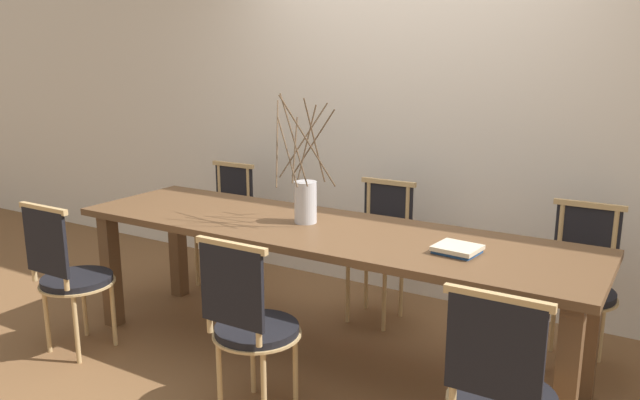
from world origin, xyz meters
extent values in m
plane|color=brown|center=(0.00, 0.00, 0.00)|extent=(16.00, 16.00, 0.00)
cube|color=silver|center=(0.00, 1.21, 1.20)|extent=(12.00, 0.06, 2.39)
cube|color=brown|center=(0.00, 0.00, 0.75)|extent=(2.93, 0.80, 0.04)
cube|color=brown|center=(-1.36, -0.30, 0.37)|extent=(0.09, 0.09, 0.73)
cube|color=brown|center=(1.36, -0.30, 0.37)|extent=(0.09, 0.09, 0.73)
cube|color=brown|center=(-1.36, 0.30, 0.37)|extent=(0.09, 0.09, 0.73)
cube|color=brown|center=(1.36, 0.30, 0.37)|extent=(0.09, 0.09, 0.73)
cylinder|color=black|center=(-1.25, -0.63, 0.43)|extent=(0.40, 0.40, 0.04)
cylinder|color=tan|center=(-1.25, -0.63, 0.41)|extent=(0.42, 0.42, 0.01)
cylinder|color=tan|center=(-1.38, -0.50, 0.21)|extent=(0.03, 0.03, 0.41)
cylinder|color=tan|center=(-1.12, -0.50, 0.21)|extent=(0.03, 0.03, 0.41)
cylinder|color=tan|center=(-1.38, -0.76, 0.21)|extent=(0.03, 0.03, 0.41)
cylinder|color=tan|center=(-1.12, -0.76, 0.21)|extent=(0.03, 0.03, 0.41)
cylinder|color=tan|center=(-1.39, -0.80, 0.67)|extent=(0.03, 0.03, 0.45)
cylinder|color=tan|center=(-1.11, -0.80, 0.67)|extent=(0.03, 0.03, 0.45)
cube|color=black|center=(-1.25, -0.81, 0.70)|extent=(0.34, 0.02, 0.36)
cube|color=tan|center=(-1.25, -0.80, 0.88)|extent=(0.38, 0.03, 0.03)
cylinder|color=black|center=(0.04, -0.63, 0.43)|extent=(0.40, 0.40, 0.04)
cylinder|color=tan|center=(0.04, -0.63, 0.41)|extent=(0.42, 0.42, 0.01)
cylinder|color=tan|center=(-0.09, -0.50, 0.21)|extent=(0.03, 0.03, 0.41)
cylinder|color=tan|center=(0.17, -0.50, 0.21)|extent=(0.03, 0.03, 0.41)
cylinder|color=tan|center=(-0.09, -0.76, 0.21)|extent=(0.03, 0.03, 0.41)
cylinder|color=tan|center=(0.17, -0.76, 0.21)|extent=(0.03, 0.03, 0.41)
cylinder|color=tan|center=(-0.10, -0.80, 0.67)|extent=(0.03, 0.03, 0.45)
cylinder|color=tan|center=(0.18, -0.80, 0.67)|extent=(0.03, 0.03, 0.45)
cube|color=black|center=(0.04, -0.81, 0.70)|extent=(0.34, 0.02, 0.36)
cube|color=tan|center=(0.04, -0.80, 0.88)|extent=(0.38, 0.03, 0.03)
cylinder|color=black|center=(1.19, -0.63, 0.43)|extent=(0.40, 0.40, 0.04)
cylinder|color=tan|center=(1.05, -0.80, 0.67)|extent=(0.03, 0.03, 0.45)
cylinder|color=tan|center=(1.33, -0.80, 0.67)|extent=(0.03, 0.03, 0.45)
cube|color=black|center=(1.19, -0.81, 0.70)|extent=(0.34, 0.02, 0.36)
cube|color=tan|center=(1.19, -0.80, 0.88)|extent=(0.38, 0.03, 0.03)
cylinder|color=black|center=(-1.25, 0.63, 0.43)|extent=(0.40, 0.40, 0.04)
cylinder|color=tan|center=(-1.25, 0.63, 0.41)|extent=(0.42, 0.42, 0.01)
cylinder|color=tan|center=(-1.12, 0.50, 0.21)|extent=(0.03, 0.03, 0.41)
cylinder|color=tan|center=(-1.37, 0.50, 0.21)|extent=(0.03, 0.03, 0.41)
cylinder|color=tan|center=(-1.12, 0.76, 0.21)|extent=(0.03, 0.03, 0.41)
cylinder|color=tan|center=(-1.37, 0.76, 0.21)|extent=(0.03, 0.03, 0.41)
cylinder|color=tan|center=(-1.11, 0.80, 0.67)|extent=(0.03, 0.03, 0.45)
cylinder|color=tan|center=(-1.38, 0.80, 0.67)|extent=(0.03, 0.03, 0.45)
cube|color=black|center=(-1.25, 0.81, 0.70)|extent=(0.34, 0.02, 0.36)
cube|color=tan|center=(-1.25, 0.80, 0.88)|extent=(0.38, 0.03, 0.03)
cylinder|color=black|center=(0.03, 0.63, 0.43)|extent=(0.40, 0.40, 0.04)
cylinder|color=tan|center=(0.03, 0.63, 0.41)|extent=(0.42, 0.42, 0.01)
cylinder|color=tan|center=(0.16, 0.50, 0.21)|extent=(0.03, 0.03, 0.41)
cylinder|color=tan|center=(-0.10, 0.50, 0.21)|extent=(0.03, 0.03, 0.41)
cylinder|color=tan|center=(0.16, 0.76, 0.21)|extent=(0.03, 0.03, 0.41)
cylinder|color=tan|center=(-0.10, 0.76, 0.21)|extent=(0.03, 0.03, 0.41)
cylinder|color=tan|center=(0.17, 0.80, 0.67)|extent=(0.03, 0.03, 0.45)
cylinder|color=tan|center=(-0.11, 0.80, 0.67)|extent=(0.03, 0.03, 0.45)
cube|color=black|center=(0.03, 0.81, 0.70)|extent=(0.34, 0.02, 0.36)
cube|color=tan|center=(0.03, 0.80, 0.88)|extent=(0.38, 0.03, 0.03)
cylinder|color=black|center=(1.24, 0.63, 0.43)|extent=(0.40, 0.40, 0.04)
cylinder|color=tan|center=(1.24, 0.63, 0.41)|extent=(0.42, 0.42, 0.01)
cylinder|color=tan|center=(1.37, 0.50, 0.21)|extent=(0.03, 0.03, 0.41)
cylinder|color=tan|center=(1.11, 0.50, 0.21)|extent=(0.03, 0.03, 0.41)
cylinder|color=tan|center=(1.37, 0.76, 0.21)|extent=(0.03, 0.03, 0.41)
cylinder|color=tan|center=(1.11, 0.76, 0.21)|extent=(0.03, 0.03, 0.41)
cylinder|color=tan|center=(1.38, 0.80, 0.67)|extent=(0.03, 0.03, 0.45)
cylinder|color=tan|center=(1.10, 0.80, 0.67)|extent=(0.03, 0.03, 0.45)
cube|color=black|center=(1.24, 0.81, 0.70)|extent=(0.34, 0.02, 0.36)
cube|color=tan|center=(1.24, 0.80, 0.88)|extent=(0.38, 0.03, 0.03)
cylinder|color=silver|center=(-0.12, 0.04, 0.89)|extent=(0.13, 0.13, 0.23)
cylinder|color=brown|center=(-0.17, -0.06, 1.18)|extent=(0.20, 0.11, 0.35)
cylinder|color=brown|center=(-0.04, 0.02, 1.23)|extent=(0.05, 0.15, 0.46)
cylinder|color=brown|center=(-0.13, -0.06, 1.24)|extent=(0.19, 0.03, 0.48)
cylinder|color=brown|center=(-0.20, 0.15, 1.21)|extent=(0.23, 0.18, 0.42)
cylinder|color=brown|center=(-0.24, -0.04, 1.22)|extent=(0.17, 0.27, 0.44)
cylinder|color=brown|center=(-0.14, 0.16, 1.20)|extent=(0.26, 0.07, 0.39)
cylinder|color=brown|center=(-0.14, 0.08, 1.21)|extent=(0.11, 0.05, 0.42)
cylinder|color=brown|center=(-0.03, -0.08, 1.24)|extent=(0.24, 0.19, 0.49)
cylinder|color=brown|center=(-0.17, 0.02, 1.18)|extent=(0.05, 0.12, 0.35)
cube|color=#234C8C|center=(0.79, -0.06, 0.78)|extent=(0.21, 0.19, 0.02)
cube|color=beige|center=(0.79, -0.06, 0.80)|extent=(0.22, 0.20, 0.02)
camera|label=1|loc=(1.69, -2.80, 1.68)|focal=35.00mm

